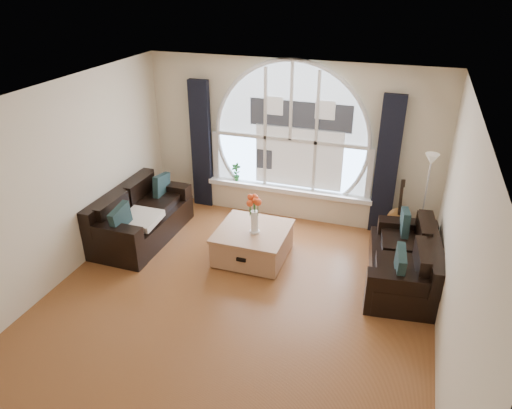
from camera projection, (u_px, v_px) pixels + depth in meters
name	position (u px, v px, depth m)	size (l,w,h in m)	color
ground	(234.00, 305.00, 6.24)	(5.00, 5.50, 0.01)	brown
ceiling	(229.00, 101.00, 5.03)	(5.00, 5.50, 0.01)	silver
wall_back	(291.00, 142.00, 7.97)	(5.00, 0.01, 2.70)	beige
wall_front	(90.00, 389.00, 3.30)	(5.00, 0.01, 2.70)	beige
wall_left	(57.00, 186.00, 6.34)	(0.01, 5.50, 2.70)	beige
wall_right	(457.00, 250.00, 4.93)	(0.01, 5.50, 2.70)	beige
attic_slope	(443.00, 156.00, 4.56)	(0.92, 5.50, 0.72)	silver
arched_window	(291.00, 126.00, 7.82)	(2.60, 0.06, 2.15)	silver
window_sill	(288.00, 190.00, 8.26)	(2.90, 0.22, 0.08)	white
window_frame	(291.00, 127.00, 7.79)	(2.76, 0.08, 2.15)	white
neighbor_house	(299.00, 135.00, 7.82)	(1.70, 0.02, 1.50)	silver
curtain_left	(201.00, 145.00, 8.41)	(0.35, 0.12, 2.30)	black
curtain_right	(387.00, 167.00, 7.50)	(0.35, 0.12, 2.30)	black
sofa_left	(142.00, 215.00, 7.63)	(0.92, 1.84, 0.82)	black
sofa_right	(404.00, 257.00, 6.53)	(0.85, 1.71, 0.76)	black
coffee_chest	(253.00, 242.00, 7.17)	(1.04, 1.04, 0.51)	#A37350
throw_blanket	(141.00, 219.00, 7.31)	(0.55, 0.55, 0.10)	silver
vase_flowers	(255.00, 209.00, 6.83)	(0.24, 0.24, 0.70)	white
floor_lamp	(424.00, 204.00, 7.10)	(0.24, 0.24, 1.60)	#B2B2B2
guitar	(399.00, 207.00, 7.60)	(0.36, 0.24, 1.06)	olive
potted_plant	(236.00, 172.00, 8.44)	(0.17, 0.12, 0.33)	#1E6023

